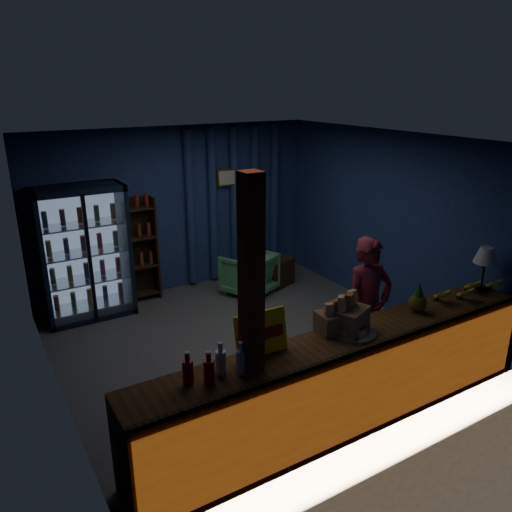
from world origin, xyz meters
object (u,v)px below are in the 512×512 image
Objects in this scene: shopkeeper at (367,309)px; table_lamp at (486,257)px; green_chair at (249,273)px; pastry_tray at (354,331)px.

shopkeeper reaches higher than table_lamp.
pastry_tray is at bearing 53.36° from green_chair.
shopkeeper is 2.76m from green_chair.
table_lamp is at bearing 1.37° from pastry_tray.
table_lamp is (1.96, 0.05, 0.38)m from pastry_tray.
table_lamp is (1.27, -0.49, 0.53)m from shopkeeper.
pastry_tray is at bearing -178.63° from table_lamp.
green_chair is at bearing 77.14° from pastry_tray.
shopkeeper is 2.25× the size of green_chair.
pastry_tray reaches higher than green_chair.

